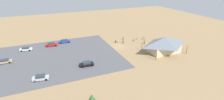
# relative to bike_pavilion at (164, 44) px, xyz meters

# --- Properties ---
(ground) EXTENTS (160.00, 160.00, 0.00)m
(ground) POSITION_rel_bike_pavilion_xyz_m (13.24, -11.51, -3.33)
(ground) COLOR #9E7F56
(ground) RESTS_ON ground
(parking_lot_asphalt) EXTENTS (42.59, 34.64, 0.05)m
(parking_lot_asphalt) POSITION_rel_bike_pavilion_xyz_m (36.90, -11.02, -3.31)
(parking_lot_asphalt) COLOR #56565B
(parking_lot_asphalt) RESTS_ON ground
(bike_pavilion) EXTENTS (13.77, 9.15, 5.80)m
(bike_pavilion) POSITION_rel_bike_pavilion_xyz_m (0.00, 0.00, 0.00)
(bike_pavilion) COLOR beige
(bike_pavilion) RESTS_ON ground
(trash_bin) EXTENTS (0.60, 0.60, 0.90)m
(trash_bin) POSITION_rel_bike_pavilion_xyz_m (12.09, -15.99, -2.88)
(trash_bin) COLOR brown
(trash_bin) RESTS_ON ground
(lot_sign) EXTENTS (0.56, 0.08, 2.20)m
(lot_sign) POSITION_rel_bike_pavilion_xyz_m (13.47, -11.17, -1.92)
(lot_sign) COLOR #99999E
(lot_sign) RESTS_ON ground
(bicycle_blue_edge_south) EXTENTS (1.69, 0.48, 0.85)m
(bicycle_blue_edge_south) POSITION_rel_bike_pavilion_xyz_m (-1.22, -15.44, -2.95)
(bicycle_blue_edge_south) COLOR black
(bicycle_blue_edge_south) RESTS_ON ground
(bicycle_silver_near_sign) EXTENTS (0.48, 1.69, 0.81)m
(bicycle_silver_near_sign) POSITION_rel_bike_pavilion_xyz_m (4.32, -14.60, -2.96)
(bicycle_silver_near_sign) COLOR black
(bicycle_silver_near_sign) RESTS_ON ground
(bicycle_orange_mid_cluster) EXTENTS (1.03, 1.50, 0.81)m
(bicycle_orange_mid_cluster) POSITION_rel_bike_pavilion_xyz_m (1.82, -16.24, -2.95)
(bicycle_orange_mid_cluster) COLOR black
(bicycle_orange_mid_cluster) RESTS_ON ground
(bicycle_teal_near_porch) EXTENTS (1.20, 1.40, 0.92)m
(bicycle_teal_near_porch) POSITION_rel_bike_pavilion_xyz_m (-0.26, -13.81, -2.94)
(bicycle_teal_near_porch) COLOR black
(bicycle_teal_near_porch) RESTS_ON ground
(bicycle_white_lone_east) EXTENTS (1.05, 1.36, 0.78)m
(bicycle_white_lone_east) POSITION_rel_bike_pavilion_xyz_m (-6.35, -9.42, -2.98)
(bicycle_white_lone_east) COLOR black
(bicycle_white_lone_east) RESTS_ON ground
(bicycle_purple_lone_west) EXTENTS (1.22, 1.13, 0.79)m
(bicycle_purple_lone_west) POSITION_rel_bike_pavilion_xyz_m (-4.21, -7.93, -2.98)
(bicycle_purple_lone_west) COLOR black
(bicycle_purple_lone_west) RESTS_ON ground
(bicycle_yellow_yard_left) EXTENTS (0.57, 1.68, 0.85)m
(bicycle_yellow_yard_left) POSITION_rel_bike_pavilion_xyz_m (-2.27, -8.84, -2.94)
(bicycle_yellow_yard_left) COLOR black
(bicycle_yellow_yard_left) RESTS_ON ground
(car_red_front_row) EXTENTS (4.58, 2.38, 1.49)m
(car_red_front_row) POSITION_rel_bike_pavilion_xyz_m (37.38, -22.42, -2.55)
(car_red_front_row) COLOR red
(car_red_front_row) RESTS_ON parking_lot_asphalt
(car_black_mid_lot) EXTENTS (4.40, 2.17, 1.42)m
(car_black_mid_lot) POSITION_rel_bike_pavilion_xyz_m (29.02, -0.68, -2.58)
(car_black_mid_lot) COLOR black
(car_black_mid_lot) RESTS_ON parking_lot_asphalt
(car_tan_end_stall) EXTENTS (4.45, 1.82, 1.32)m
(car_tan_end_stall) POSITION_rel_bike_pavilion_xyz_m (52.65, -12.84, -2.63)
(car_tan_end_stall) COLOR tan
(car_tan_end_stall) RESTS_ON parking_lot_asphalt
(car_white_by_curb) EXTENTS (4.57, 2.74, 1.34)m
(car_white_by_curb) POSITION_rel_bike_pavilion_xyz_m (46.63, -21.40, -2.61)
(car_white_by_curb) COLOR white
(car_white_by_curb) RESTS_ON parking_lot_asphalt
(car_silver_second_row) EXTENTS (4.44, 2.46, 1.43)m
(car_silver_second_row) POSITION_rel_bike_pavilion_xyz_m (42.45, 2.14, -2.58)
(car_silver_second_row) COLOR #BCBCC1
(car_silver_second_row) RESTS_ON parking_lot_asphalt
(car_blue_back_corner) EXTENTS (4.64, 1.92, 1.38)m
(car_blue_back_corner) POSITION_rel_bike_pavilion_xyz_m (31.98, -24.29, -2.59)
(car_blue_back_corner) COLOR #1E42B2
(car_blue_back_corner) RESTS_ON parking_lot_asphalt
(visitor_near_lot) EXTENTS (0.40, 0.38, 1.82)m
(visitor_near_lot) POSITION_rel_bike_pavilion_xyz_m (7.89, -17.41, -2.37)
(visitor_near_lot) COLOR #2D3347
(visitor_near_lot) RESTS_ON ground
(visitor_at_bikes) EXTENTS (0.40, 0.38, 1.76)m
(visitor_at_bikes) POSITION_rel_bike_pavilion_xyz_m (1.80, -10.07, -2.41)
(visitor_at_bikes) COLOR #2D3347
(visitor_at_bikes) RESTS_ON ground
(visitor_by_pavilion) EXTENTS (0.36, 0.39, 1.73)m
(visitor_by_pavilion) POSITION_rel_bike_pavilion_xyz_m (9.63, -14.03, -2.42)
(visitor_by_pavilion) COLOR #2D3347
(visitor_by_pavilion) RESTS_ON ground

